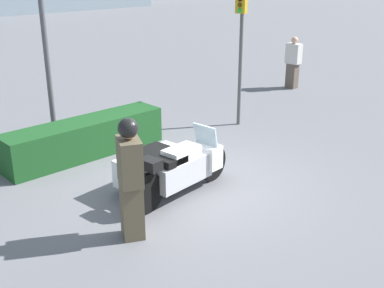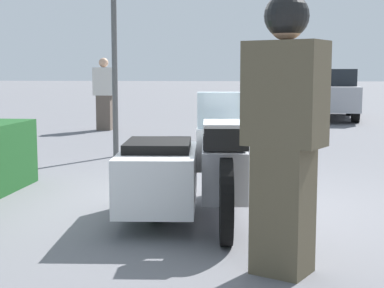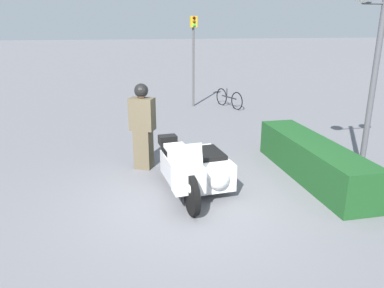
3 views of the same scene
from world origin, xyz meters
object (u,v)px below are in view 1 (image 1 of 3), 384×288
Objects in this scene: hedge_bush_curbside at (85,138)px; twin_lamp_post at (42,9)px; pedestrian_bystander at (293,63)px; police_motorcycle at (169,166)px; traffic_light_near at (240,42)px; officer_rider at (130,176)px.

twin_lamp_post is at bearing 93.22° from hedge_bush_curbside.
pedestrian_bystander is (8.37, -0.73, -2.16)m from twin_lamp_post.
police_motorcycle is 4.48m from traffic_light_near.
traffic_light_near is (4.01, -0.85, 1.73)m from hedge_bush_curbside.
twin_lamp_post is 2.25× the size of pedestrian_bystander.
twin_lamp_post reaches higher than police_motorcycle.
twin_lamp_post is 4.67m from traffic_light_near.
pedestrian_bystander reaches higher than hedge_bush_curbside.
hedge_bush_curbside is at bearing -86.78° from twin_lamp_post.
officer_rider reaches higher than police_motorcycle.
pedestrian_bystander reaches higher than police_motorcycle.
officer_rider is (-1.48, -0.85, 0.53)m from police_motorcycle.
pedestrian_bystander is at bearing 48.62° from officer_rider.
hedge_bush_curbside is at bearing 88.81° from police_motorcycle.
twin_lamp_post is (-0.26, 3.77, 2.54)m from police_motorcycle.
police_motorcycle is 1.79m from officer_rider.
hedge_bush_curbside is at bearing 95.64° from officer_rider.
twin_lamp_post is at bearing -40.04° from traffic_light_near.
twin_lamp_post is at bearing 88.45° from police_motorcycle.
officer_rider is 5.97m from traffic_light_near.
officer_rider is 0.50× the size of twin_lamp_post.
pedestrian_bystander is at bearing -4.98° from twin_lamp_post.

